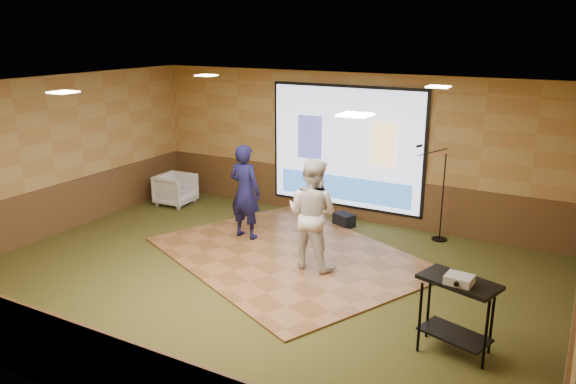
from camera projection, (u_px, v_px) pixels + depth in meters
The scene contains 19 objects.
ground at pixel (257, 279), 8.92m from camera, with size 9.00×9.00×0.00m, color #2D3518.
room_shell at pixel (255, 150), 8.33m from camera, with size 9.04×7.04×3.02m.
wainscot_back at pixel (345, 195), 11.70m from camera, with size 9.00×0.04×0.95m, color brown.
wainscot_front at pixel (79, 362), 5.86m from camera, with size 9.00×0.04×0.95m, color brown.
wainscot_left at pixel (61, 208), 10.87m from camera, with size 0.04×7.00×0.95m, color brown.
wainscot_right at pixel (574, 321), 6.69m from camera, with size 0.04×7.00×0.95m, color brown.
projector_screen at pixel (346, 149), 11.38m from camera, with size 3.32×0.06×2.52m.
downlight_nw at pixel (206, 75), 10.62m from camera, with size 0.32×0.32×0.02m, color beige.
downlight_ne at pixel (438, 87), 8.57m from camera, with size 0.32×0.32×0.02m, color beige.
downlight_sw at pixel (63, 92), 7.85m from camera, with size 0.32×0.32×0.02m, color beige.
downlight_se at pixel (355, 115), 5.80m from camera, with size 0.32×0.32×0.02m, color beige.
dance_floor at pixel (289, 255), 9.79m from camera, with size 4.49×3.42×0.03m, color #905A34.
player_left at pixel (245, 192), 10.38m from camera, with size 0.65×0.43×1.78m, color #13133C.
player_right at pixel (312, 214), 9.07m from camera, with size 0.89×0.69×1.83m, color silver.
av_table at pixel (457, 302), 6.72m from camera, with size 0.92×0.48×0.97m.
projector at pixel (459, 279), 6.53m from camera, with size 0.31×0.26×0.10m, color silver.
mic_stand at pixel (438, 214), 10.46m from camera, with size 0.70×0.29×1.79m.
banquet_chair at pixel (176, 189), 12.59m from camera, with size 0.75×0.77×0.70m, color gray.
duffel_bag at pixel (344, 220), 11.26m from camera, with size 0.41×0.28×0.26m, color black.
Camera 1 is at (4.40, -6.90, 3.83)m, focal length 35.00 mm.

